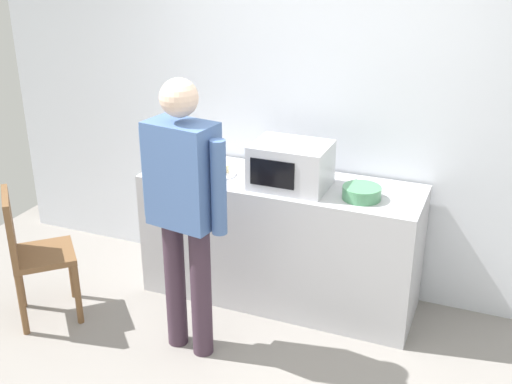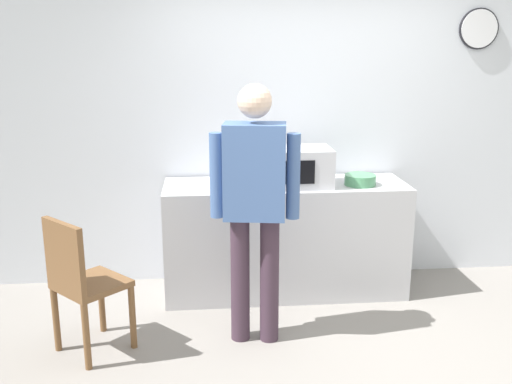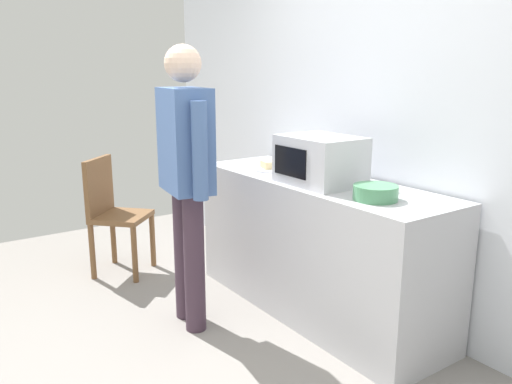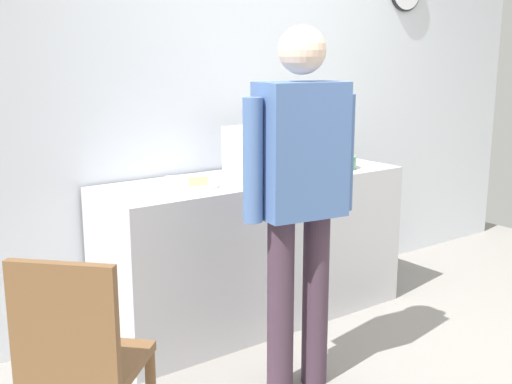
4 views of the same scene
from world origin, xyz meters
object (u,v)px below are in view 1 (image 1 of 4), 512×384
fork_utensil (345,176)px  wooden_chair (31,250)px  salad_bowl (362,193)px  sandwich_plate (218,172)px  spoon_utensil (247,161)px  person_standing (184,201)px  microwave (291,165)px

fork_utensil → wooden_chair: (-1.84, -1.12, -0.40)m
salad_bowl → fork_utensil: size_ratio=1.45×
fork_utensil → wooden_chair: wooden_chair is taller
fork_utensil → salad_bowl: bearing=-59.5°
sandwich_plate → salad_bowl: 1.03m
salad_bowl → spoon_utensil: (-0.95, 0.36, -0.04)m
sandwich_plate → person_standing: (0.13, -0.73, 0.10)m
microwave → salad_bowl: bearing=-2.8°
sandwich_plate → salad_bowl: (1.03, -0.03, 0.02)m
microwave → wooden_chair: microwave is taller
sandwich_plate → spoon_utensil: (0.08, 0.33, -0.02)m
microwave → fork_utensil: size_ratio=2.94×
sandwich_plate → salad_bowl: size_ratio=1.04×
sandwich_plate → salad_bowl: salad_bowl is taller
sandwich_plate → wooden_chair: sandwich_plate is taller
salad_bowl → person_standing: person_standing is taller
microwave → sandwich_plate: size_ratio=1.95×
person_standing → microwave: bearing=60.4°
microwave → sandwich_plate: (-0.54, 0.01, -0.13)m
spoon_utensil → person_standing: person_standing is taller
sandwich_plate → wooden_chair: 1.36m
microwave → salad_bowl: 0.50m
wooden_chair → sandwich_plate: bearing=39.4°
person_standing → wooden_chair: bearing=-175.3°
fork_utensil → wooden_chair: 2.19m
microwave → spoon_utensil: bearing=143.8°
sandwich_plate → person_standing: 0.75m
fork_utensil → wooden_chair: bearing=-148.6°
spoon_utensil → sandwich_plate: bearing=-103.7°
microwave → spoon_utensil: size_ratio=2.94×
microwave → spoon_utensil: 0.59m
fork_utensil → spoon_utensil: size_ratio=1.00×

